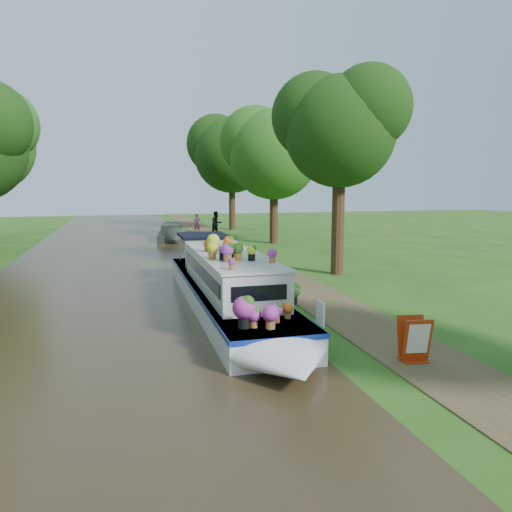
# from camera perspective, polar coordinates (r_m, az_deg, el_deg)

# --- Properties ---
(ground) EXTENTS (100.00, 100.00, 0.00)m
(ground) POSITION_cam_1_polar(r_m,az_deg,el_deg) (18.59, 2.25, -4.20)
(ground) COLOR #255014
(ground) RESTS_ON ground
(canal_water) EXTENTS (10.00, 100.00, 0.02)m
(canal_water) POSITION_cam_1_polar(r_m,az_deg,el_deg) (17.80, -16.61, -5.07)
(canal_water) COLOR #2E2414
(canal_water) RESTS_ON ground
(towpath) EXTENTS (2.20, 100.00, 0.03)m
(towpath) POSITION_cam_1_polar(r_m,az_deg,el_deg) (18.97, 5.73, -3.93)
(towpath) COLOR #4B3E23
(towpath) RESTS_ON ground
(plant_boat) EXTENTS (2.29, 13.52, 2.23)m
(plant_boat) POSITION_cam_1_polar(r_m,az_deg,el_deg) (15.53, -3.00, -3.46)
(plant_boat) COLOR silver
(plant_boat) RESTS_ON canal_water
(tree_near_overhang) EXTENTS (5.52, 5.28, 8.99)m
(tree_near_overhang) POSITION_cam_1_polar(r_m,az_deg,el_deg) (22.52, 9.51, 14.75)
(tree_near_overhang) COLOR #331E11
(tree_near_overhang) RESTS_ON ground
(tree_near_mid) EXTENTS (6.90, 6.60, 9.40)m
(tree_near_mid) POSITION_cam_1_polar(r_m,az_deg,el_deg) (33.98, 2.02, 12.33)
(tree_near_mid) COLOR #331E11
(tree_near_mid) RESTS_ON ground
(tree_near_far) EXTENTS (7.59, 7.26, 10.30)m
(tree_near_far) POSITION_cam_1_polar(r_m,az_deg,el_deg) (44.53, -2.84, 12.14)
(tree_near_far) COLOR #331E11
(tree_near_far) RESTS_ON ground
(second_boat) EXTENTS (2.35, 6.13, 1.15)m
(second_boat) POSITION_cam_1_polar(r_m,az_deg,el_deg) (36.38, -9.66, 2.54)
(second_boat) COLOR black
(second_boat) RESTS_ON canal_water
(sandwich_board) EXTENTS (0.66, 0.59, 1.01)m
(sandwich_board) POSITION_cam_1_polar(r_m,az_deg,el_deg) (11.93, 17.66, -9.27)
(sandwich_board) COLOR #A6300B
(sandwich_board) RESTS_ON towpath
(pedestrian_pink) EXTENTS (0.65, 0.50, 1.57)m
(pedestrian_pink) POSITION_cam_1_polar(r_m,az_deg,el_deg) (41.43, -6.76, 3.75)
(pedestrian_pink) COLOR pink
(pedestrian_pink) RESTS_ON towpath
(pedestrian_dark) EXTENTS (1.14, 1.04, 1.91)m
(pedestrian_dark) POSITION_cam_1_polar(r_m,az_deg,el_deg) (38.52, -4.53, 3.71)
(pedestrian_dark) COLOR black
(pedestrian_dark) RESTS_ON towpath
(verge_plant) EXTENTS (0.44, 0.40, 0.44)m
(verge_plant) POSITION_cam_1_polar(r_m,az_deg,el_deg) (17.31, 3.59, -4.39)
(verge_plant) COLOR #215B1B
(verge_plant) RESTS_ON ground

